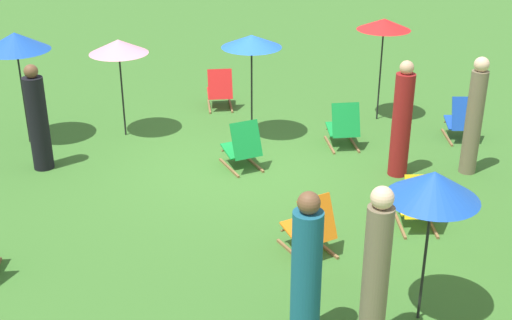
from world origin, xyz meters
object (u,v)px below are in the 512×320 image
at_px(deckchair_9, 343,127).
at_px(umbrella_1, 118,47).
at_px(deckchair_1, 310,227).
at_px(person_2, 376,272).
at_px(person_0, 306,272).
at_px(person_1, 474,118).
at_px(deckchair_4, 220,91).
at_px(umbrella_0, 384,25).
at_px(umbrella_5, 252,42).
at_px(deckchair_7, 243,147).
at_px(deckchair_6, 462,120).
at_px(umbrella_4, 15,42).
at_px(person_4, 402,122).
at_px(umbrella_2, 434,186).
at_px(deckchair_8, 419,204).
at_px(person_3, 38,121).

bearing_deg(deckchair_9, umbrella_1, -14.89).
height_order(deckchair_1, person_2, person_2).
bearing_deg(deckchair_1, person_0, 54.28).
relative_size(person_1, person_2, 1.03).
distance_m(deckchair_4, umbrella_0, 3.46).
distance_m(umbrella_5, person_2, 5.87).
relative_size(deckchair_4, deckchair_7, 1.00).
bearing_deg(deckchair_6, deckchair_9, 8.95).
distance_m(umbrella_4, umbrella_5, 3.98).
bearing_deg(person_4, umbrella_2, 138.44).
relative_size(deckchair_4, person_0, 0.48).
bearing_deg(deckchair_9, umbrella_5, -20.25).
distance_m(deckchair_7, person_2, 4.66).
relative_size(deckchair_6, deckchair_7, 1.03).
height_order(deckchair_8, umbrella_2, umbrella_2).
xyz_separation_m(umbrella_0, umbrella_4, (6.47, -0.57, -0.02)).
xyz_separation_m(person_3, person_4, (-5.49, 1.75, 0.07)).
relative_size(deckchair_1, person_0, 0.49).
relative_size(deckchair_6, person_2, 0.46).
relative_size(deckchair_8, person_4, 0.45).
distance_m(umbrella_0, umbrella_1, 4.81).
distance_m(deckchair_7, deckchair_8, 3.12).
xyz_separation_m(umbrella_5, person_4, (-1.87, 2.07, -0.89)).
distance_m(deckchair_6, umbrella_0, 2.25).
height_order(person_1, person_2, person_1).
bearing_deg(umbrella_2, person_3, -52.02).
height_order(deckchair_6, umbrella_5, umbrella_5).
distance_m(umbrella_1, person_3, 1.97).
bearing_deg(person_0, deckchair_8, -8.51).
bearing_deg(person_4, umbrella_5, 22.88).
xyz_separation_m(deckchair_6, deckchair_7, (4.08, 0.13, 0.00)).
bearing_deg(deckchair_9, deckchair_7, 19.97).
bearing_deg(deckchair_4, deckchair_1, 97.93).
relative_size(deckchair_6, umbrella_0, 0.44).
distance_m(umbrella_1, person_2, 6.89).
bearing_deg(person_2, deckchair_4, -88.45).
xyz_separation_m(umbrella_0, umbrella_2, (2.15, 5.84, -0.20)).
bearing_deg(deckchair_1, deckchair_4, -105.04).
relative_size(person_0, person_1, 0.91).
distance_m(deckchair_6, umbrella_4, 7.86).
height_order(deckchair_7, umbrella_0, umbrella_0).
bearing_deg(deckchair_8, umbrella_4, -27.15).
bearing_deg(umbrella_4, deckchair_9, 162.58).
xyz_separation_m(deckchair_8, person_2, (1.62, 2.11, 0.54)).
xyz_separation_m(deckchair_6, person_4, (1.74, 1.02, 0.53)).
bearing_deg(person_4, deckchair_9, -0.87).
relative_size(deckchair_4, umbrella_5, 0.44).
xyz_separation_m(deckchair_4, umbrella_0, (-2.80, 1.40, 1.48)).
distance_m(umbrella_2, person_1, 4.19).
bearing_deg(deckchair_8, person_2, 66.35).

